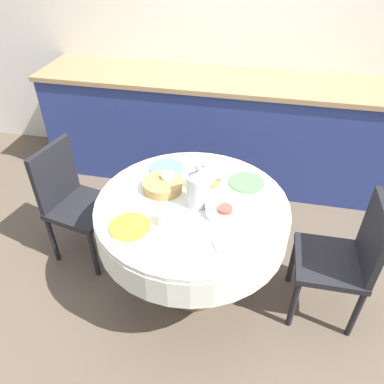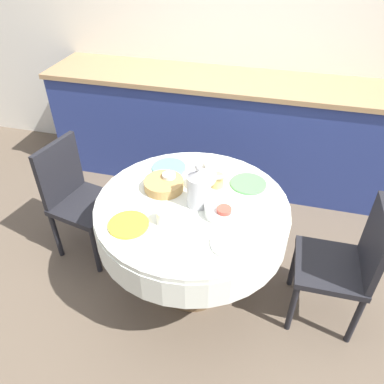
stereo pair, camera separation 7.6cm
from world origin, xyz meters
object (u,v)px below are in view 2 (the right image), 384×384
object	(u,v)px
chair_right	(76,195)
coffee_carafe	(198,188)
teapot	(206,177)
chair_left	(346,261)

from	to	relation	value
chair_right	coffee_carafe	world-z (taller)	coffee_carafe
chair_right	coffee_carafe	bearing A→B (deg)	90.20
chair_right	teapot	xyz separation A→B (m)	(0.93, -0.02, 0.33)
teapot	coffee_carafe	bearing A→B (deg)	-91.83
coffee_carafe	chair_left	bearing A→B (deg)	1.04
chair_right	teapot	size ratio (longest dim) A/B	4.55
chair_right	teapot	world-z (taller)	teapot
chair_left	coffee_carafe	world-z (taller)	coffee_carafe
chair_left	teapot	xyz separation A→B (m)	(-0.86, 0.15, 0.33)
coffee_carafe	teapot	xyz separation A→B (m)	(0.01, 0.17, -0.04)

